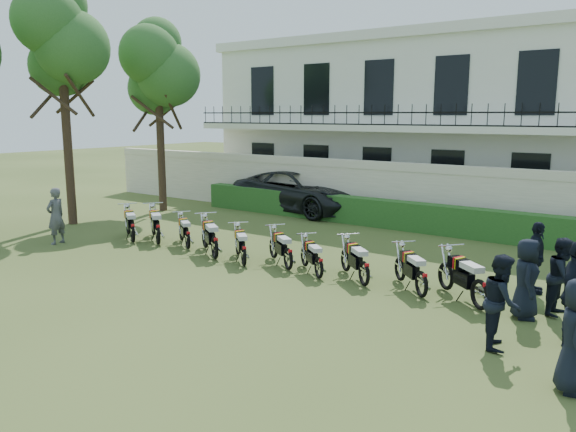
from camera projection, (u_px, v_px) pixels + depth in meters
name	position (u px, v px, depth m)	size (l,w,h in m)	color
ground	(253.00, 270.00, 14.77)	(100.00, 100.00, 0.00)	#394B1E
perimeter_wall	(388.00, 192.00, 20.95)	(30.00, 0.35, 2.30)	#F1E2CA
hedge	(403.00, 216.00, 19.86)	(18.00, 0.60, 1.00)	#1D4819
building	(448.00, 122.00, 25.26)	(20.40, 9.60, 7.40)	silver
tree_west_mid	(61.00, 39.00, 19.79)	(3.40, 3.20, 8.82)	#473323
tree_west_near	(158.00, 68.00, 22.85)	(3.40, 3.20, 7.90)	#473323
motorcycle_0	(132.00, 228.00, 17.73)	(1.73, 1.16, 1.09)	black
motorcycle_1	(158.00, 229.00, 17.45)	(1.76, 1.30, 1.14)	black
motorcycle_2	(188.00, 235.00, 16.88)	(1.53, 1.11, 0.99)	black
motorcycle_3	(215.00, 242.00, 15.68)	(1.75, 1.27, 1.13)	black
motorcycle_4	(244.00, 250.00, 14.98)	(1.42, 1.29, 1.00)	black
motorcycle_5	(288.00, 253.00, 14.61)	(1.57, 1.14, 1.01)	black
motorcycle_6	(319.00, 262.00, 13.85)	(1.40, 1.15, 0.94)	black
motorcycle_7	(364.00, 267.00, 13.23)	(1.50, 1.31, 1.03)	black
motorcycle_8	(422.00, 278.00, 12.41)	(1.41, 1.39, 1.03)	black
motorcycle_9	(480.00, 287.00, 11.60)	(1.61, 1.41, 1.11)	black
suv	(301.00, 191.00, 23.52)	(2.84, 6.16, 1.71)	black
inspector	(56.00, 216.00, 17.60)	(0.65, 0.43, 1.79)	#59595E
officer_1	(502.00, 301.00, 9.74)	(0.81, 0.63, 1.67)	black
officer_2	(574.00, 294.00, 9.78)	(1.11, 0.46, 1.89)	black
officer_3	(526.00, 279.00, 11.16)	(0.79, 0.52, 1.63)	black
officer_4	(563.00, 277.00, 11.34)	(0.78, 0.61, 1.61)	black
officer_5	(536.00, 258.00, 12.75)	(0.97, 0.40, 1.65)	black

